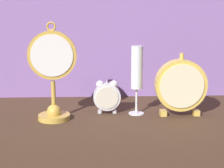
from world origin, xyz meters
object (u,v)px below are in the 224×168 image
Objects in this scene: pocket_watch_on_stand at (53,77)px; alarm_clock_twin_bell at (107,95)px; champagne_flute at (137,72)px; mantel_clock_silver at (181,86)px.

pocket_watch_on_stand is 0.20m from alarm_clock_twin_bell.
champagne_flute is (0.27, 0.05, 0.00)m from pocket_watch_on_stand.
mantel_clock_silver is 0.90× the size of champagne_flute.
alarm_clock_twin_bell is 0.13m from champagne_flute.
pocket_watch_on_stand is 2.73× the size of alarm_clock_twin_bell.
pocket_watch_on_stand is at bearing -169.70° from champagne_flute.
alarm_clock_twin_bell is at bearing 174.01° from champagne_flute.
alarm_clock_twin_bell is at bearing 19.10° from pocket_watch_on_stand.
alarm_clock_twin_bell is 0.55× the size of mantel_clock_silver.
mantel_clock_silver is 0.15m from champagne_flute.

